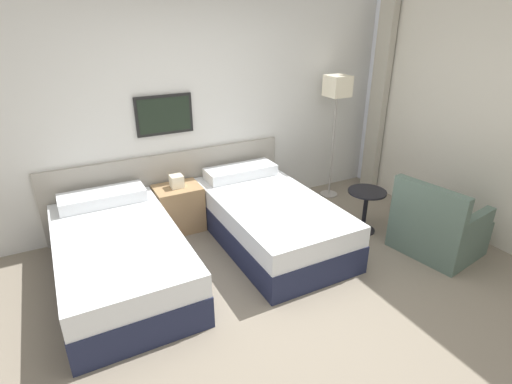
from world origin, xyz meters
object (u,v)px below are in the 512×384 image
object	(u,v)px
side_table	(366,203)
nightstand	(179,207)
armchair	(437,229)
bed_near_door	(120,256)
floor_lamp	(337,94)
bed_near_window	(269,219)

from	to	relation	value
side_table	nightstand	bearing A→B (deg)	150.90
side_table	armchair	size ratio (longest dim) A/B	0.58
nightstand	side_table	xyz separation A→B (m)	(1.89, -1.05, 0.08)
bed_near_door	floor_lamp	size ratio (longest dim) A/B	1.19
bed_near_window	side_table	bearing A→B (deg)	-17.06
bed_near_door	floor_lamp	xyz separation A→B (m)	(2.97, 0.68, 1.14)
nightstand	side_table	bearing A→B (deg)	-29.10
nightstand	floor_lamp	world-z (taller)	floor_lamp
floor_lamp	side_table	size ratio (longest dim) A/B	3.21
bed_near_door	armchair	bearing A→B (deg)	-18.45
bed_near_window	armchair	size ratio (longest dim) A/B	2.22
bed_near_door	nightstand	distance (m)	1.08
bed_near_door	nightstand	bearing A→B (deg)	41.75
bed_near_window	floor_lamp	world-z (taller)	floor_lamp
bed_near_door	side_table	bearing A→B (deg)	-7.04
bed_near_window	side_table	xyz separation A→B (m)	(1.08, -0.33, 0.09)
bed_near_window	floor_lamp	bearing A→B (deg)	26.61
bed_near_window	armchair	world-z (taller)	armchair
side_table	bed_near_door	bearing A→B (deg)	172.96
armchair	bed_near_window	bearing A→B (deg)	45.69
bed_near_door	bed_near_window	xyz separation A→B (m)	(1.61, 0.00, 0.00)
armchair	floor_lamp	bearing A→B (deg)	-5.92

